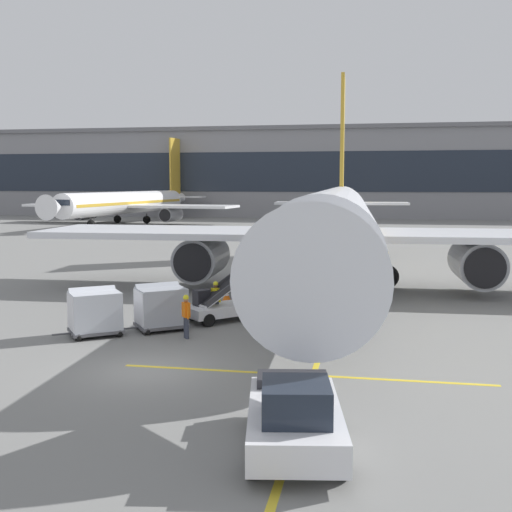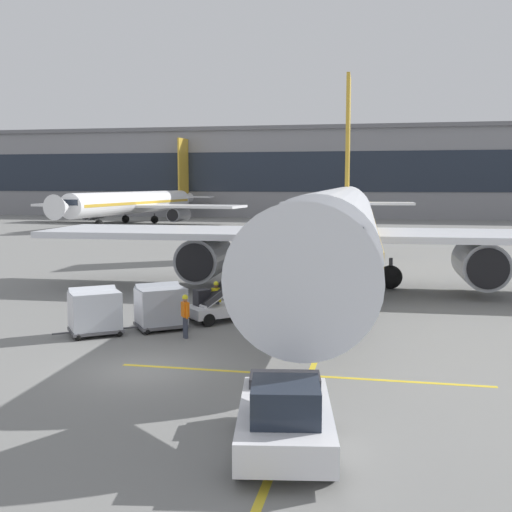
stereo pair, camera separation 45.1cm
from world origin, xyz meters
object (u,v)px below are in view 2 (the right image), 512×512
Objects in this scene: distant_airplane at (137,203)px; belt_loader at (228,299)px; baggage_cart_lead at (161,306)px; baggage_cart_second at (95,310)px; pushback_tug at (285,416)px; parked_airplane at (338,225)px; ground_crew_by_carts at (185,313)px; safety_cone_engine_keepout at (228,296)px; ground_crew_by_loader at (216,298)px.

belt_loader is at bearing -64.79° from distant_airplane.
baggage_cart_second is at bearing -147.41° from baggage_cart_lead.
pushback_tug is at bearing -65.81° from distant_airplane.
ground_crew_by_carts is at bearing -111.78° from parked_airplane.
belt_loader is 1.69× the size of baggage_cart_second.
belt_loader is at bearing 40.24° from baggage_cart_second.
ground_crew_by_carts is at bearing -88.70° from safety_cone_engine_keepout.
parked_airplane is at bearing 55.61° from baggage_cart_second.
ground_crew_by_loader and ground_crew_by_carts have the same top height.
distant_airplane reaches higher than belt_loader.
ground_crew_by_carts is at bearing -102.73° from belt_loader.
pushback_tug is 2.68× the size of ground_crew_by_loader.
safety_cone_engine_keepout is at bearing -64.07° from distant_airplane.
baggage_cart_second is at bearing -114.17° from safety_cone_engine_keepout.
baggage_cart_lead is 1.00× the size of baggage_cart_second.
baggage_cart_lead reaches higher than ground_crew_by_loader.
pushback_tug is 7.06× the size of safety_cone_engine_keepout.
safety_cone_engine_keepout is (3.57, 7.96, -0.68)m from baggage_cart_second.
ground_crew_by_loader is (-4.75, -9.13, -2.71)m from parked_airplane.
baggage_cart_lead is 6.67m from safety_cone_engine_keepout.
belt_loader is 6.80× the size of safety_cone_engine_keepout.
baggage_cart_lead is at bearing -128.01° from ground_crew_by_loader.
belt_loader is 6.00m from baggage_cart_second.
ground_crew_by_carts is at bearing -95.04° from ground_crew_by_loader.
parked_airplane is 13.44m from baggage_cart_lead.
belt_loader is 3.77m from ground_crew_by_carts.
baggage_cart_second is (-4.58, -3.87, 0.07)m from belt_loader.
safety_cone_engine_keepout is 66.05m from distant_airplane.
baggage_cart_lead is 1.53× the size of ground_crew_by_loader.
ground_crew_by_carts is (3.75, 0.20, -0.00)m from baggage_cart_second.
parked_airplane reaches higher than pushback_tug.
distant_airplane is (-28.86, 59.35, 2.80)m from safety_cone_engine_keepout.
safety_cone_engine_keepout is (-0.18, 7.76, -0.68)m from ground_crew_by_carts.
parked_airplane is at bearing 43.16° from safety_cone_engine_keepout.
ground_crew_by_carts is 73.15m from distant_airplane.
parked_airplane reaches higher than safety_cone_engine_keepout.
parked_airplane is 10.32m from belt_loader.
ground_crew_by_loader is 2.63× the size of safety_cone_engine_keepout.
parked_airplane reaches higher than belt_loader.
ground_crew_by_loader is (1.79, 2.29, -0.00)m from baggage_cart_lead.
belt_loader reaches higher than pushback_tug.
ground_crew_by_carts is at bearing 119.35° from pushback_tug.
ground_crew_by_carts is (-0.31, -3.54, 0.00)m from ground_crew_by_loader.
parked_airplane is 25.58× the size of ground_crew_by_carts.
pushback_tug is at bearing -88.84° from parked_airplane.
ground_crew_by_loader is 0.04× the size of distant_airplane.
parked_airplane is 16.70× the size of baggage_cart_lead.
ground_crew_by_carts is (-0.83, -3.68, 0.07)m from belt_loader.
belt_loader is 2.58× the size of ground_crew_by_carts.
baggage_cart_lead is (-2.31, -2.42, 0.07)m from belt_loader.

